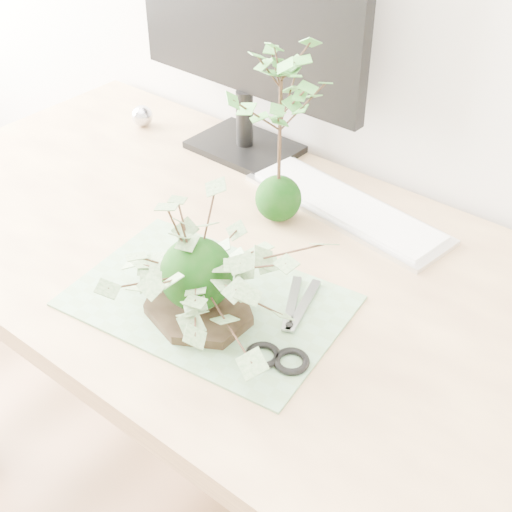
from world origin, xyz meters
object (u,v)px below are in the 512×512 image
(desk, at_px, (289,321))
(monitor, at_px, (247,20))
(ivy_kokedama, at_px, (195,245))
(maple_kokedama, at_px, (281,92))
(keyboard, at_px, (346,207))

(desk, relative_size, monitor, 3.08)
(ivy_kokedama, bearing_deg, desk, 68.19)
(desk, xyz_separation_m, maple_kokedama, (-0.12, 0.12, 0.32))
(maple_kokedama, xyz_separation_m, monitor, (-0.20, 0.16, 0.03))
(monitor, bearing_deg, ivy_kokedama, -57.31)
(maple_kokedama, xyz_separation_m, keyboard, (0.08, 0.10, -0.23))
(ivy_kokedama, height_order, keyboard, ivy_kokedama)
(desk, xyz_separation_m, monitor, (-0.33, 0.29, 0.35))
(ivy_kokedama, distance_m, maple_kokedama, 0.30)
(ivy_kokedama, relative_size, monitor, 0.65)
(ivy_kokedama, bearing_deg, monitor, 121.71)
(monitor, bearing_deg, keyboard, -12.17)
(desk, distance_m, maple_kokedama, 0.37)
(desk, xyz_separation_m, keyboard, (-0.04, 0.22, 0.10))
(desk, relative_size, maple_kokedama, 4.75)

